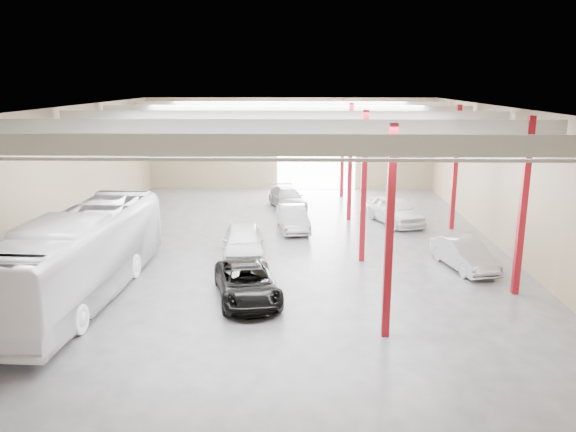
{
  "coord_description": "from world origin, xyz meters",
  "views": [
    {
      "loc": [
        1.08,
        -27.28,
        8.27
      ],
      "look_at": [
        0.35,
        -2.24,
        2.2
      ],
      "focal_mm": 35.0,
      "sensor_mm": 36.0,
      "label": 1
    }
  ],
  "objects_px": {
    "car_row_a": "(243,242)",
    "car_row_b": "(293,218)",
    "car_row_c": "(287,198)",
    "coach_bus": "(80,256)",
    "black_sedan": "(247,283)",
    "car_right_near": "(465,254)",
    "car_right_far": "(395,210)"
  },
  "relations": [
    {
      "from": "car_row_a",
      "to": "car_row_b",
      "type": "height_order",
      "value": "car_row_a"
    },
    {
      "from": "car_row_a",
      "to": "car_row_c",
      "type": "xyz_separation_m",
      "value": [
        1.76,
        10.75,
        -0.14
      ]
    },
    {
      "from": "coach_bus",
      "to": "black_sedan",
      "type": "distance_m",
      "value": 6.52
    },
    {
      "from": "coach_bus",
      "to": "car_right_near",
      "type": "bearing_deg",
      "value": 15.88
    },
    {
      "from": "coach_bus",
      "to": "car_row_c",
      "type": "height_order",
      "value": "coach_bus"
    },
    {
      "from": "car_row_a",
      "to": "car_right_near",
      "type": "xyz_separation_m",
      "value": [
        10.09,
        -1.26,
        -0.14
      ]
    },
    {
      "from": "car_row_a",
      "to": "car_right_far",
      "type": "relative_size",
      "value": 1.0
    },
    {
      "from": "black_sedan",
      "to": "car_row_b",
      "type": "height_order",
      "value": "car_row_b"
    },
    {
      "from": "black_sedan",
      "to": "car_row_a",
      "type": "relative_size",
      "value": 1.01
    },
    {
      "from": "car_right_far",
      "to": "car_right_near",
      "type": "bearing_deg",
      "value": -96.55
    },
    {
      "from": "car_row_c",
      "to": "car_right_far",
      "type": "xyz_separation_m",
      "value": [
        6.48,
        -3.85,
        0.13
      ]
    },
    {
      "from": "black_sedan",
      "to": "car_right_near",
      "type": "height_order",
      "value": "car_right_near"
    },
    {
      "from": "car_right_near",
      "to": "car_right_far",
      "type": "distance_m",
      "value": 8.38
    },
    {
      "from": "car_row_c",
      "to": "car_right_far",
      "type": "height_order",
      "value": "car_right_far"
    },
    {
      "from": "car_row_c",
      "to": "car_right_far",
      "type": "bearing_deg",
      "value": -45.26
    },
    {
      "from": "car_right_near",
      "to": "car_row_b",
      "type": "bearing_deg",
      "value": 127.01
    },
    {
      "from": "black_sedan",
      "to": "car_row_c",
      "type": "height_order",
      "value": "car_row_c"
    },
    {
      "from": "car_row_b",
      "to": "car_right_far",
      "type": "distance_m",
      "value": 6.23
    },
    {
      "from": "black_sedan",
      "to": "car_right_near",
      "type": "bearing_deg",
      "value": 9.11
    },
    {
      "from": "coach_bus",
      "to": "car_right_far",
      "type": "bearing_deg",
      "value": 42.84
    },
    {
      "from": "car_row_b",
      "to": "car_row_c",
      "type": "bearing_deg",
      "value": 85.82
    },
    {
      "from": "car_row_c",
      "to": "car_right_near",
      "type": "relative_size",
      "value": 1.14
    },
    {
      "from": "car_row_b",
      "to": "car_right_far",
      "type": "relative_size",
      "value": 0.88
    },
    {
      "from": "black_sedan",
      "to": "car_right_far",
      "type": "distance_m",
      "value": 14.26
    },
    {
      "from": "car_row_c",
      "to": "car_right_far",
      "type": "relative_size",
      "value": 0.98
    },
    {
      "from": "black_sedan",
      "to": "car_row_b",
      "type": "xyz_separation_m",
      "value": [
        1.55,
        10.4,
        0.02
      ]
    },
    {
      "from": "black_sedan",
      "to": "car_row_a",
      "type": "bearing_deg",
      "value": 84.0
    },
    {
      "from": "car_row_a",
      "to": "car_row_b",
      "type": "xyz_separation_m",
      "value": [
        2.25,
        5.2,
        -0.12
      ]
    },
    {
      "from": "car_row_c",
      "to": "car_right_near",
      "type": "xyz_separation_m",
      "value": [
        8.33,
        -12.01,
        -0.0
      ]
    },
    {
      "from": "black_sedan",
      "to": "car_row_c",
      "type": "distance_m",
      "value": 15.99
    },
    {
      "from": "coach_bus",
      "to": "car_row_a",
      "type": "bearing_deg",
      "value": 44.01
    },
    {
      "from": "car_right_far",
      "to": "coach_bus",
      "type": "bearing_deg",
      "value": -158.51
    }
  ]
}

